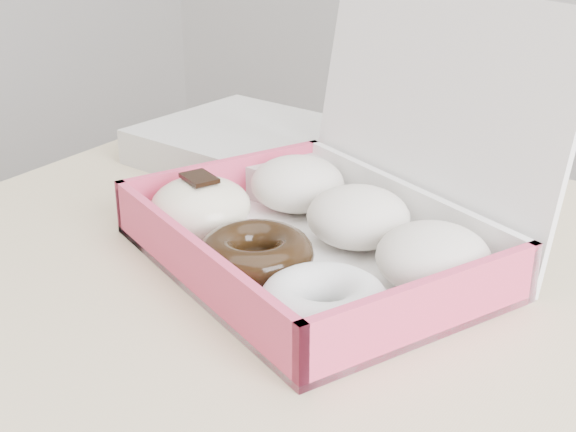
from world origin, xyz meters
The scene contains 3 objects.
table centered at (0.00, 0.00, 0.67)m, with size 1.20×0.80×0.75m.
donut_box centered at (-0.18, 0.06, 0.79)m, with size 0.42×0.40×0.24m.
newspapers centered at (-0.38, 0.24, 0.77)m, with size 0.28×0.22×0.04m, color beige.
Camera 1 is at (0.17, -0.54, 1.09)m, focal length 50.00 mm.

